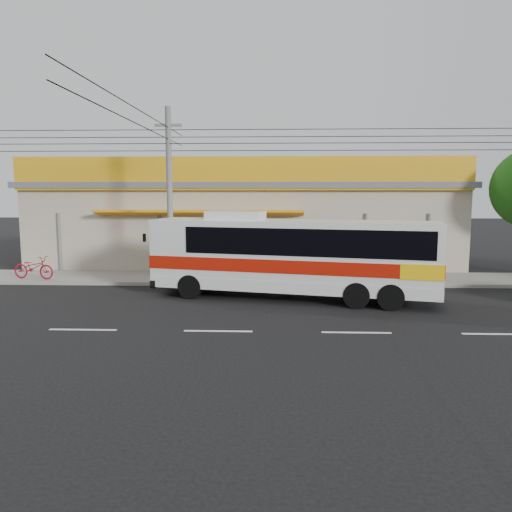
# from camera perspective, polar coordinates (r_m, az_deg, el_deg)

# --- Properties ---
(ground) EXTENTS (120.00, 120.00, 0.00)m
(ground) POSITION_cam_1_polar(r_m,az_deg,el_deg) (17.13, -3.39, -6.28)
(ground) COLOR black
(ground) RESTS_ON ground
(sidewalk) EXTENTS (30.00, 3.20, 0.15)m
(sidewalk) POSITION_cam_1_polar(r_m,az_deg,el_deg) (22.96, -1.94, -2.56)
(sidewalk) COLOR gray
(sidewalk) RESTS_ON ground
(lane_markings) EXTENTS (50.00, 0.12, 0.01)m
(lane_markings) POSITION_cam_1_polar(r_m,az_deg,el_deg) (14.72, -4.34, -8.58)
(lane_markings) COLOR silver
(lane_markings) RESTS_ON ground
(storefront_building) EXTENTS (22.60, 9.20, 5.70)m
(storefront_building) POSITION_cam_1_polar(r_m,az_deg,el_deg) (28.20, -1.16, 3.85)
(storefront_building) COLOR #AA9E89
(storefront_building) RESTS_ON ground
(coach_bus) EXTENTS (10.91, 4.56, 3.29)m
(coach_bus) POSITION_cam_1_polar(r_m,az_deg,el_deg) (18.75, 4.65, 0.37)
(coach_bus) COLOR silver
(coach_bus) RESTS_ON ground
(motorbike_red) EXTENTS (2.06, 1.03, 1.03)m
(motorbike_red) POSITION_cam_1_polar(r_m,az_deg,el_deg) (24.42, -24.08, -1.20)
(motorbike_red) COLOR maroon
(motorbike_red) RESTS_ON sidewalk
(utility_pole) EXTENTS (34.00, 14.00, 7.48)m
(utility_pole) POSITION_cam_1_polar(r_m,az_deg,el_deg) (21.32, -9.98, 13.01)
(utility_pole) COLOR #5B5B59
(utility_pole) RESTS_ON ground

